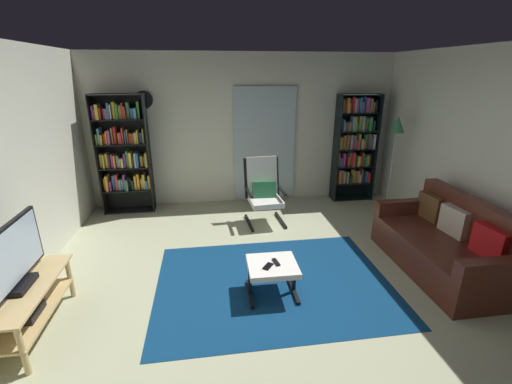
{
  "coord_description": "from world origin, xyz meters",
  "views": [
    {
      "loc": [
        -0.66,
        -3.1,
        2.29
      ],
      "look_at": [
        -0.05,
        1.11,
        0.78
      ],
      "focal_mm": 23.86,
      "sensor_mm": 36.0,
      "label": 1
    }
  ],
  "objects": [
    {
      "name": "cell_phone",
      "position": [
        -0.1,
        -0.08,
        0.38
      ],
      "size": [
        0.14,
        0.15,
        0.01
      ],
      "primitive_type": "cube",
      "rotation": [
        0.0,
        0.0,
        -0.64
      ],
      "color": "black",
      "rests_on": "ottoman"
    },
    {
      "name": "floor_lamp_by_shelf",
      "position": [
        2.33,
        1.93,
        1.37
      ],
      "size": [
        0.23,
        0.23,
        1.63
      ],
      "color": "#A5A5AD",
      "rests_on": "ground"
    },
    {
      "name": "leather_sofa",
      "position": [
        2.13,
        0.17,
        0.32
      ],
      "size": [
        0.88,
        1.73,
        0.88
      ],
      "color": "#502318",
      "rests_on": "ground"
    },
    {
      "name": "bookshelf_near_sofa",
      "position": [
        1.98,
        2.67,
        1.02
      ],
      "size": [
        0.74,
        0.3,
        1.92
      ],
      "color": "black",
      "rests_on": "ground"
    },
    {
      "name": "wall_back",
      "position": [
        0.0,
        2.9,
        1.3
      ],
      "size": [
        5.6,
        0.06,
        2.6
      ],
      "primitive_type": "cube",
      "color": "silver",
      "rests_on": "ground"
    },
    {
      "name": "ottoman",
      "position": [
        -0.04,
        -0.03,
        0.31
      ],
      "size": [
        0.53,
        0.49,
        0.37
      ],
      "color": "white",
      "rests_on": "ground"
    },
    {
      "name": "glass_door_panel",
      "position": [
        0.36,
        2.83,
        1.05
      ],
      "size": [
        1.1,
        0.01,
        2.0
      ],
      "primitive_type": "cube",
      "color": "silver"
    },
    {
      "name": "area_rug",
      "position": [
        0.01,
        0.16,
        0.0
      ],
      "size": [
        2.63,
        1.94,
        0.01
      ],
      "primitive_type": "cube",
      "color": "navy",
      "rests_on": "ground"
    },
    {
      "name": "bookshelf_near_tv",
      "position": [
        -2.03,
        2.65,
        1.04
      ],
      "size": [
        0.82,
        0.3,
        1.96
      ],
      "color": "black",
      "rests_on": "ground"
    },
    {
      "name": "television",
      "position": [
        -2.37,
        -0.27,
        0.76
      ],
      "size": [
        0.2,
        0.98,
        0.59
      ],
      "color": "black",
      "rests_on": "tv_stand"
    },
    {
      "name": "lounge_armchair",
      "position": [
        0.19,
        1.9,
        0.53
      ],
      "size": [
        0.6,
        0.69,
        1.02
      ],
      "color": "black",
      "rests_on": "ground"
    },
    {
      "name": "tv_stand",
      "position": [
        -2.37,
        -0.28,
        0.32
      ],
      "size": [
        0.51,
        1.11,
        0.48
      ],
      "color": "tan",
      "rests_on": "ground"
    },
    {
      "name": "tv_remote",
      "position": [
        0.0,
        -0.02,
        0.38
      ],
      "size": [
        0.07,
        0.15,
        0.02
      ],
      "primitive_type": "cube",
      "rotation": [
        0.0,
        0.0,
        0.19
      ],
      "color": "black",
      "rests_on": "ottoman"
    },
    {
      "name": "ground_plane",
      "position": [
        0.0,
        0.0,
        0.0
      ],
      "size": [
        7.02,
        7.02,
        0.0
      ],
      "primitive_type": "plane",
      "color": "#AFB38E"
    },
    {
      "name": "wall_clock",
      "position": [
        -1.65,
        2.82,
        1.85
      ],
      "size": [
        0.29,
        0.03,
        0.29
      ],
      "color": "silver"
    }
  ]
}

